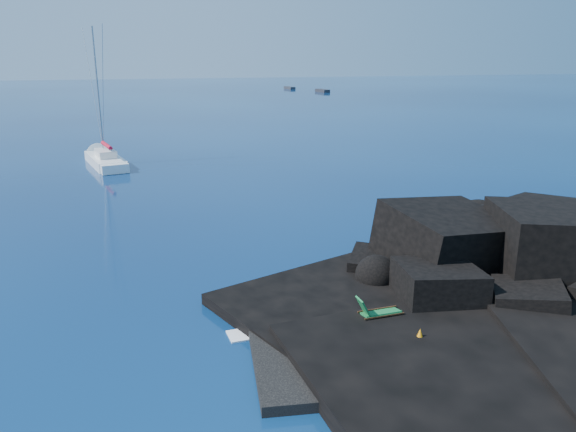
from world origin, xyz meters
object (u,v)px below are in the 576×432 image
Objects in this scene: distant_boat_a at (290,89)px; distant_boat_b at (322,92)px; deck_chair at (381,307)px; sunbather at (416,314)px; marker_cone at (420,336)px; sailboat at (106,165)px.

distant_boat_a is 14.33m from distant_boat_b.
deck_chair reaches higher than sunbather.
deck_chair is at bearing -115.74° from distant_boat_b.
deck_chair is 122.80m from distant_boat_b.
deck_chair reaches higher than marker_cone.
sunbather is at bearing -8.34° from deck_chair.
sunbather is 1.91m from marker_cone.
marker_cone reaches higher than sunbather.
sailboat is 95.37m from distant_boat_b.
distant_boat_b is at bearing -80.37° from distant_boat_a.
distant_boat_b reaches higher than distant_boat_a.
distant_boat_b is (34.73, 119.45, -0.63)m from marker_cone.
distant_boat_a is at bearing 52.80° from sailboat.
marker_cone is 0.13× the size of distant_boat_a.
sunbather is at bearing -112.76° from distant_boat_a.
distant_boat_a is at bearing 100.87° from distant_boat_b.
sunbather is 122.51m from distant_boat_b.
sailboat reaches higher than sunbather.
sailboat reaches higher than distant_boat_b.
deck_chair reaches higher than distant_boat_a.
distant_boat_b is (33.96, 117.71, -0.52)m from sunbather.
sunbather is at bearing -115.12° from distant_boat_b.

